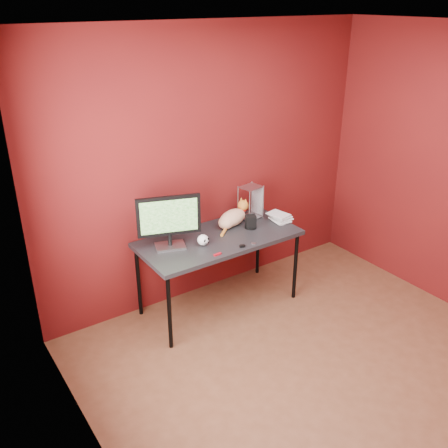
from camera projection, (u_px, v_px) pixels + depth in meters
room at (350, 213)px, 3.35m from camera, size 3.52×3.52×2.61m
desk at (219, 242)px, 4.62m from camera, size 1.50×0.70×0.75m
monitor at (169, 219)px, 4.30m from camera, size 0.54×0.25×0.48m
cat at (233, 217)px, 4.80m from camera, size 0.45×0.30×0.23m
skull_mug at (203, 240)px, 4.42m from camera, size 0.10×0.11×0.10m
speaker at (251, 222)px, 4.75m from camera, size 0.12×0.11×0.13m
book_stack at (275, 182)px, 4.73m from camera, size 0.19×0.23×0.82m
wire_rack at (251, 202)px, 4.92m from camera, size 0.22×0.19×0.34m
pocket_knife at (218, 254)px, 4.27m from camera, size 0.07×0.03×0.01m
black_gadget at (242, 246)px, 4.40m from camera, size 0.05×0.04×0.02m
washer at (254, 243)px, 4.47m from camera, size 0.04×0.04×0.00m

